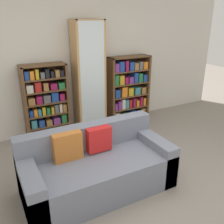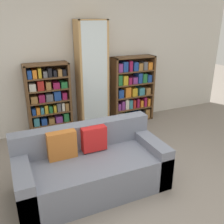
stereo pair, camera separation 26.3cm
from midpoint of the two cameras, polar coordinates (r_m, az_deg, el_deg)
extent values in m
plane|color=gray|center=(3.31, 11.81, -19.67)|extent=(16.00, 16.00, 0.00)
cube|color=beige|center=(4.95, -5.36, 11.78)|extent=(6.96, 0.06, 2.70)
cube|color=slate|center=(3.32, -2.09, -14.02)|extent=(1.89, 0.87, 0.46)
cube|color=slate|center=(3.39, -4.36, -5.39)|extent=(1.89, 0.20, 0.35)
cube|color=slate|center=(3.13, -17.17, -16.20)|extent=(0.20, 0.87, 0.58)
cube|color=slate|center=(3.64, 10.50, -9.87)|extent=(0.20, 0.87, 0.58)
cube|color=#B76628|center=(3.16, -9.02, -7.53)|extent=(0.36, 0.12, 0.36)
cube|color=red|center=(3.28, -1.83, -6.15)|extent=(0.32, 0.12, 0.32)
cube|color=brown|center=(4.66, -17.15, 1.92)|extent=(0.04, 0.32, 1.37)
cube|color=brown|center=(4.80, -8.32, 3.19)|extent=(0.04, 0.32, 1.37)
cube|color=brown|center=(4.56, -13.35, 10.63)|extent=(0.79, 0.32, 0.02)
cube|color=brown|center=(4.97, -12.06, -4.80)|extent=(0.79, 0.32, 0.02)
cube|color=brown|center=(4.86, -13.06, 3.09)|extent=(0.79, 0.01, 1.37)
cube|color=brown|center=(4.87, -12.26, -2.34)|extent=(0.71, 0.32, 0.02)
cube|color=brown|center=(4.79, -12.46, 0.08)|extent=(0.71, 0.32, 0.02)
cube|color=brown|center=(4.72, -12.67, 2.58)|extent=(0.71, 0.32, 0.02)
cube|color=brown|center=(4.65, -12.88, 5.15)|extent=(0.71, 0.32, 0.02)
cube|color=brown|center=(4.60, -13.11, 7.78)|extent=(0.71, 0.32, 0.02)
cube|color=#7A3384|center=(4.88, -15.45, -4.63)|extent=(0.08, 0.24, 0.12)
cube|color=#8E1947|center=(4.89, -14.32, -4.30)|extent=(0.06, 0.24, 0.15)
cube|color=#8E1947|center=(4.90, -13.21, -4.12)|extent=(0.06, 0.24, 0.15)
cube|color=#1E4293|center=(4.93, -12.09, -4.06)|extent=(0.06, 0.24, 0.13)
cube|color=#7A3384|center=(4.95, -11.03, -3.94)|extent=(0.08, 0.24, 0.12)
cube|color=#8E1947|center=(4.96, -9.90, -3.67)|extent=(0.06, 0.24, 0.13)
cube|color=gold|center=(4.98, -8.78, -3.30)|extent=(0.08, 0.24, 0.17)
cube|color=teal|center=(4.79, -15.51, -1.91)|extent=(0.10, 0.24, 0.16)
cube|color=#1E4293|center=(4.81, -13.91, -1.84)|extent=(0.10, 0.24, 0.12)
cube|color=olive|center=(4.84, -12.33, -1.67)|extent=(0.10, 0.24, 0.11)
cube|color=#7A3384|center=(4.86, -10.72, -1.35)|extent=(0.12, 0.24, 0.12)
cube|color=#237038|center=(4.88, -9.14, -0.85)|extent=(0.09, 0.24, 0.17)
cube|color=#1E4293|center=(4.71, -16.08, 0.30)|extent=(0.06, 0.24, 0.12)
cube|color=orange|center=(4.72, -15.17, 0.50)|extent=(0.06, 0.24, 0.13)
cube|color=teal|center=(4.73, -14.32, 0.58)|extent=(0.06, 0.24, 0.12)
cube|color=gold|center=(4.74, -13.45, 0.87)|extent=(0.06, 0.24, 0.15)
cube|color=#237038|center=(4.76, -12.52, 0.86)|extent=(0.06, 0.24, 0.12)
cube|color=gold|center=(4.77, -11.60, 1.01)|extent=(0.05, 0.24, 0.12)
cube|color=#5B5B60|center=(4.78, -10.74, 1.33)|extent=(0.07, 0.24, 0.16)
cube|color=beige|center=(4.80, -9.83, 1.46)|extent=(0.05, 0.24, 0.16)
cube|color=olive|center=(4.82, -8.99, 1.49)|extent=(0.07, 0.24, 0.14)
cube|color=olive|center=(4.64, -15.98, 2.92)|extent=(0.11, 0.24, 0.12)
cube|color=#8E1947|center=(4.66, -14.38, 3.24)|extent=(0.10, 0.24, 0.14)
cube|color=#5B5B60|center=(4.68, -12.75, 3.46)|extent=(0.12, 0.24, 0.14)
cube|color=#1E4293|center=(4.71, -11.06, 3.91)|extent=(0.12, 0.24, 0.17)
cube|color=#8E1947|center=(4.74, -9.50, 3.86)|extent=(0.08, 0.24, 0.13)
cube|color=beige|center=(4.58, -16.32, 5.58)|extent=(0.11, 0.24, 0.13)
cube|color=#AD231E|center=(4.60, -14.61, 6.05)|extent=(0.11, 0.24, 0.17)
cube|color=olive|center=(4.62, -12.96, 6.08)|extent=(0.08, 0.24, 0.14)
cube|color=#8E1947|center=(4.65, -11.27, 6.14)|extent=(0.11, 0.24, 0.11)
cube|color=#237038|center=(4.69, -9.58, 6.35)|extent=(0.11, 0.24, 0.11)
cube|color=#1E4293|center=(4.53, -16.93, 8.33)|extent=(0.07, 0.24, 0.15)
cube|color=orange|center=(4.54, -15.86, 8.47)|extent=(0.07, 0.24, 0.15)
cube|color=gold|center=(4.55, -14.81, 8.75)|extent=(0.05, 0.24, 0.17)
cube|color=#5B5B60|center=(4.57, -13.64, 8.51)|extent=(0.07, 0.24, 0.11)
cube|color=black|center=(4.58, -12.65, 8.92)|extent=(0.07, 0.24, 0.16)
cube|color=black|center=(4.60, -11.55, 8.77)|extent=(0.06, 0.24, 0.11)
cube|color=olive|center=(4.62, -10.50, 8.99)|extent=(0.07, 0.24, 0.13)
cube|color=black|center=(4.64, -9.52, 9.02)|extent=(0.06, 0.24, 0.11)
cube|color=tan|center=(4.74, -5.99, 7.64)|extent=(0.04, 0.36, 2.09)
cube|color=tan|center=(4.93, -0.15, 8.26)|extent=(0.04, 0.36, 2.09)
cube|color=tan|center=(4.71, -3.27, 20.34)|extent=(0.56, 0.36, 0.02)
cube|color=tan|center=(5.16, -2.80, -3.30)|extent=(0.56, 0.36, 0.02)
cube|color=tan|center=(4.99, -3.76, 8.37)|extent=(0.56, 0.01, 2.09)
cube|color=silver|center=(4.67, -2.22, 7.53)|extent=(0.48, 0.01, 2.07)
cube|color=tan|center=(5.01, -2.89, 1.10)|extent=(0.48, 0.32, 0.02)
cube|color=tan|center=(4.88, -2.97, 5.63)|extent=(0.48, 0.32, 0.02)
cube|color=tan|center=(4.79, -3.07, 10.35)|extent=(0.48, 0.32, 0.02)
cube|color=tan|center=(4.73, -3.17, 15.23)|extent=(0.48, 0.32, 0.02)
cylinder|color=silver|center=(5.10, -4.38, -3.04)|extent=(0.01, 0.01, 0.07)
cone|color=silver|center=(5.07, -4.41, -2.18)|extent=(0.09, 0.09, 0.09)
cylinder|color=silver|center=(5.14, -2.81, -2.80)|extent=(0.01, 0.01, 0.07)
cone|color=silver|center=(5.11, -2.83, -1.94)|extent=(0.09, 0.09, 0.09)
cylinder|color=silver|center=(5.19, -1.25, -2.56)|extent=(0.01, 0.01, 0.07)
cone|color=silver|center=(5.15, -1.26, -1.71)|extent=(0.09, 0.09, 0.09)
cylinder|color=silver|center=(4.93, -4.81, 1.37)|extent=(0.01, 0.01, 0.08)
cone|color=silver|center=(4.90, -4.84, 2.35)|extent=(0.06, 0.06, 0.10)
cylinder|color=silver|center=(4.95, -3.83, 1.50)|extent=(0.01, 0.01, 0.08)
cone|color=silver|center=(4.92, -3.85, 2.48)|extent=(0.06, 0.06, 0.10)
cylinder|color=silver|center=(5.00, -2.98, 1.73)|extent=(0.01, 0.01, 0.08)
cone|color=silver|center=(4.98, -3.00, 2.70)|extent=(0.06, 0.06, 0.10)
cylinder|color=silver|center=(5.01, -1.92, 1.78)|extent=(0.01, 0.01, 0.08)
cone|color=silver|center=(4.98, -1.93, 2.75)|extent=(0.06, 0.06, 0.10)
cylinder|color=silver|center=(5.04, -0.94, 1.89)|extent=(0.01, 0.01, 0.08)
cone|color=silver|center=(5.01, -0.95, 2.85)|extent=(0.06, 0.06, 0.10)
cylinder|color=silver|center=(4.82, -5.00, 5.99)|extent=(0.01, 0.01, 0.08)
cone|color=silver|center=(4.79, -5.03, 6.98)|extent=(0.06, 0.06, 0.09)
cylinder|color=silver|center=(4.82, -3.91, 6.04)|extent=(0.01, 0.01, 0.08)
cone|color=silver|center=(4.80, -3.94, 7.03)|extent=(0.06, 0.06, 0.09)
cylinder|color=silver|center=(4.87, -2.98, 6.20)|extent=(0.01, 0.01, 0.08)
cone|color=silver|center=(4.85, -3.00, 7.18)|extent=(0.06, 0.06, 0.09)
cylinder|color=silver|center=(4.89, -1.98, 6.29)|extent=(0.01, 0.01, 0.08)
cone|color=silver|center=(4.87, -1.99, 7.27)|extent=(0.06, 0.06, 0.09)
cylinder|color=silver|center=(4.93, -1.06, 6.43)|extent=(0.01, 0.01, 0.08)
cone|color=silver|center=(4.91, -1.07, 7.40)|extent=(0.06, 0.06, 0.09)
cylinder|color=silver|center=(4.73, -5.04, 10.87)|extent=(0.01, 0.01, 0.09)
cone|color=silver|center=(4.71, -5.08, 12.06)|extent=(0.08, 0.08, 0.11)
cylinder|color=silver|center=(4.75, -3.65, 10.94)|extent=(0.01, 0.01, 0.09)
cone|color=silver|center=(4.73, -3.68, 12.13)|extent=(0.08, 0.08, 0.11)
cylinder|color=silver|center=(4.81, -2.53, 11.11)|extent=(0.01, 0.01, 0.09)
cone|color=silver|center=(4.80, -2.55, 12.28)|extent=(0.08, 0.08, 0.11)
cylinder|color=silver|center=(4.84, -1.19, 11.17)|extent=(0.01, 0.01, 0.09)
cone|color=silver|center=(4.82, -1.20, 12.34)|extent=(0.08, 0.08, 0.11)
cylinder|color=silver|center=(4.66, -5.28, 15.73)|extent=(0.01, 0.01, 0.08)
cone|color=silver|center=(4.65, -5.31, 16.81)|extent=(0.06, 0.06, 0.10)
cylinder|color=silver|center=(4.70, -4.25, 15.80)|extent=(0.01, 0.01, 0.08)
cone|color=silver|center=(4.69, -4.28, 16.88)|extent=(0.06, 0.06, 0.10)
cylinder|color=silver|center=(4.74, -3.27, 15.87)|extent=(0.01, 0.01, 0.08)
cone|color=silver|center=(4.74, -3.29, 16.94)|extent=(0.06, 0.06, 0.10)
cylinder|color=silver|center=(4.75, -2.11, 15.90)|extent=(0.01, 0.01, 0.08)
cone|color=silver|center=(4.74, -2.12, 16.97)|extent=(0.06, 0.06, 0.10)
cylinder|color=silver|center=(4.79, -1.10, 15.95)|extent=(0.01, 0.01, 0.08)
cone|color=silver|center=(4.78, -1.11, 17.01)|extent=(0.06, 0.06, 0.10)
cube|color=brown|center=(5.13, 1.94, 4.63)|extent=(0.04, 0.32, 1.38)
cube|color=brown|center=(5.55, 10.00, 5.60)|extent=(0.04, 0.32, 1.38)
cube|color=brown|center=(5.18, 6.42, 12.38)|extent=(0.90, 0.32, 0.02)
cube|color=brown|center=(5.55, 5.85, -1.61)|extent=(0.90, 0.32, 0.02)
cube|color=brown|center=(5.45, 5.31, 5.55)|extent=(0.90, 0.01, 1.38)
cube|color=brown|center=(5.45, 5.96, 1.09)|extent=(0.82, 0.32, 0.02)
cube|color=brown|center=(5.36, 6.07, 3.77)|extent=(0.82, 0.32, 0.02)
cube|color=brown|center=(5.29, 6.18, 6.53)|extent=(0.82, 0.32, 0.02)
cube|color=brown|center=(5.23, 6.29, 9.36)|extent=(0.82, 0.32, 0.02)
cube|color=beige|center=(5.34, 2.84, -1.08)|extent=(0.11, 0.24, 0.21)
cube|color=gold|center=(5.41, 4.13, -1.11)|extent=(0.08, 0.24, 0.16)
cube|color=#237038|center=(5.48, 5.34, -0.94)|extent=(0.10, 0.24, 0.15)
cube|color=#1E4293|center=(5.53, 6.55, -0.47)|extent=(0.11, 0.24, 0.20)
cube|color=black|center=(5.60, 7.71, -0.38)|extent=(0.12, 0.24, 0.18)
cube|color=olive|center=(5.66, 8.91, -0.06)|extent=(0.10, 0.24, 0.20)
cube|color=#7A3384|center=(5.25, 2.68, 1.36)|extent=(0.06, 0.24, 0.14)
cube|color=#7A3384|center=(5.28, 3.56, 1.71)|extent=(0.07, 0.24, 0.18)
cube|color=beige|center=(5.32, 4.41, 1.99)|extent=(0.08, 0.24, 0.21)
cube|color=teal|center=(5.36, 5.24, 1.99)|extent=(0.08, 0.24, 0.19)
cube|color=#AD231E|center=(5.40, 6.02, 2.06)|extent=(0.06, 0.24, 0.18)
cube|color=#8E1947|center=(5.45, 6.86, 2.25)|extent=(0.05, 0.24, 0.19)
cube|color=orange|center=(5.50, 7.68, 2.12)|extent=(0.06, 0.24, 0.14)
cube|color=#8E1947|center=(5.54, 8.47, 2.54)|extent=(0.05, 0.24, 0.20)
cube|color=orange|center=(5.59, 9.22, 2.46)|extent=(0.06, 0.24, 0.16)
cube|color=#1E4293|center=(5.18, 3.08, 4.34)|extent=(0.11, 0.24, 0.17)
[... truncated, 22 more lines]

